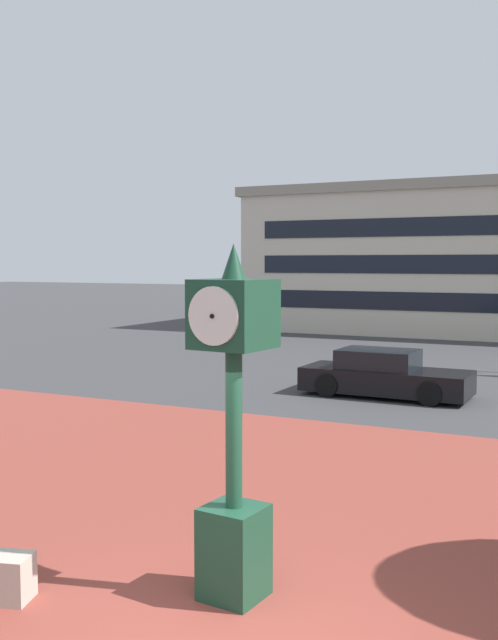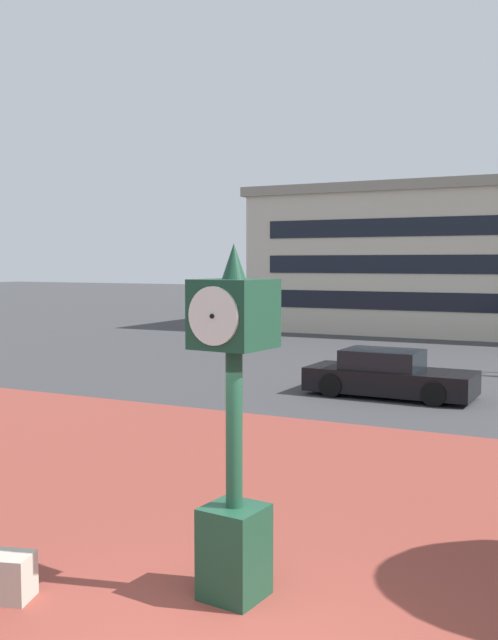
{
  "view_description": "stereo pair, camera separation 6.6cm",
  "coord_description": "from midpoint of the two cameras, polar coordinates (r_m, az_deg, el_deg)",
  "views": [
    {
      "loc": [
        3.13,
        -5.76,
        3.66
      ],
      "look_at": [
        -0.17,
        0.96,
        3.07
      ],
      "focal_mm": 41.09,
      "sensor_mm": 36.0,
      "label": 1
    },
    {
      "loc": [
        3.19,
        -5.73,
        3.66
      ],
      "look_at": [
        -0.17,
        0.96,
        3.07
      ],
      "focal_mm": 41.09,
      "sensor_mm": 36.0,
      "label": 2
    }
  ],
  "objects": [
    {
      "name": "plaza_brick_paving",
      "position": [
        9.97,
        6.04,
        -17.06
      ],
      "size": [
        44.0,
        13.95,
        0.01
      ],
      "primitive_type": "cube",
      "color": "brown",
      "rests_on": "ground"
    },
    {
      "name": "car_street_mid",
      "position": [
        20.43,
        10.38,
        -4.28
      ],
      "size": [
        4.56,
        1.94,
        1.28
      ],
      "rotation": [
        0.0,
        0.0,
        4.69
      ],
      "color": "black",
      "rests_on": "ground"
    },
    {
      "name": "street_clock",
      "position": [
        7.96,
        -1.43,
        -8.2
      ],
      "size": [
        0.81,
        0.86,
        3.87
      ],
      "rotation": [
        0.0,
        0.0,
        -0.1
      ],
      "color": "#19422D",
      "rests_on": "ground"
    }
  ]
}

